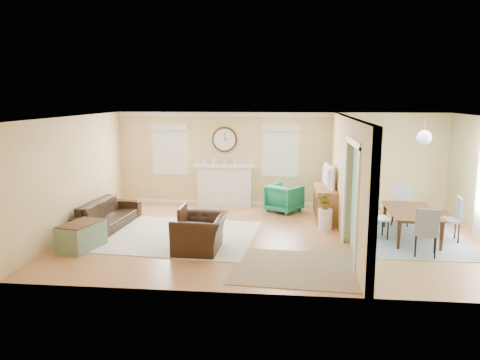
% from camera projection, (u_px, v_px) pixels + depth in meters
% --- Properties ---
extents(floor, '(9.00, 9.00, 0.00)m').
position_uv_depth(floor, '(275.00, 237.00, 10.18)').
color(floor, '#AF683A').
rests_on(floor, ground).
extents(wall_back, '(9.00, 0.02, 2.60)m').
position_uv_depth(wall_back, '(279.00, 160.00, 12.89)').
color(wall_back, tan).
rests_on(wall_back, ground).
extents(wall_front, '(9.00, 0.02, 2.60)m').
position_uv_depth(wall_front, '(271.00, 213.00, 7.02)').
color(wall_front, tan).
rests_on(wall_front, ground).
extents(wall_left, '(0.02, 6.00, 2.60)m').
position_uv_depth(wall_left, '(74.00, 175.00, 10.41)').
color(wall_left, tan).
rests_on(wall_left, ground).
extents(ceiling, '(9.00, 6.00, 0.02)m').
position_uv_depth(ceiling, '(277.00, 117.00, 9.73)').
color(ceiling, white).
rests_on(ceiling, wall_back).
extents(partition, '(0.17, 6.00, 2.60)m').
position_uv_depth(partition, '(346.00, 175.00, 10.07)').
color(partition, tan).
rests_on(partition, ground).
extents(fireplace, '(1.70, 0.30, 1.17)m').
position_uv_depth(fireplace, '(224.00, 185.00, 13.05)').
color(fireplace, white).
rests_on(fireplace, ground).
extents(wall_clock, '(0.70, 0.07, 0.70)m').
position_uv_depth(wall_clock, '(225.00, 140.00, 12.91)').
color(wall_clock, '#401E0F').
rests_on(wall_clock, wall_back).
extents(window_left, '(1.05, 0.13, 1.42)m').
position_uv_depth(window_left, '(170.00, 146.00, 13.09)').
color(window_left, white).
rests_on(window_left, wall_back).
extents(window_right, '(1.05, 0.13, 1.42)m').
position_uv_depth(window_right, '(281.00, 147.00, 12.78)').
color(window_right, white).
rests_on(window_right, wall_back).
extents(pendant, '(0.30, 0.30, 0.55)m').
position_uv_depth(pendant, '(424.00, 138.00, 9.50)').
color(pendant, gold).
rests_on(pendant, ceiling).
extents(rug_cream, '(3.53, 3.13, 0.02)m').
position_uv_depth(rug_cream, '(179.00, 236.00, 10.26)').
color(rug_cream, silver).
rests_on(rug_cream, floor).
extents(rug_jute, '(2.42, 2.03, 0.01)m').
position_uv_depth(rug_jute, '(298.00, 268.00, 8.33)').
color(rug_jute, '#93795E').
rests_on(rug_jute, floor).
extents(rug_grey, '(2.29, 2.87, 0.01)m').
position_uv_depth(rug_grey, '(412.00, 238.00, 10.09)').
color(rug_grey, gray).
rests_on(rug_grey, floor).
extents(sofa, '(0.96, 2.17, 0.62)m').
position_uv_depth(sofa, '(108.00, 214.00, 10.96)').
color(sofa, black).
rests_on(sofa, floor).
extents(eames_chair, '(1.00, 1.14, 0.72)m').
position_uv_depth(eames_chair, '(200.00, 233.00, 9.22)').
color(eames_chair, black).
rests_on(eames_chair, floor).
extents(green_chair, '(1.10, 1.11, 0.73)m').
position_uv_depth(green_chair, '(284.00, 198.00, 12.38)').
color(green_chair, '#117C4B').
rests_on(green_chair, floor).
extents(trunk, '(0.78, 1.05, 0.54)m').
position_uv_depth(trunk, '(81.00, 236.00, 9.36)').
color(trunk, gray).
rests_on(trunk, floor).
extents(credenza, '(0.49, 1.45, 0.80)m').
position_uv_depth(credenza, '(325.00, 203.00, 11.66)').
color(credenza, '#9E673A').
rests_on(credenza, floor).
extents(tv, '(0.26, 1.00, 0.57)m').
position_uv_depth(tv, '(325.00, 176.00, 11.55)').
color(tv, black).
rests_on(tv, credenza).
extents(garden_stool, '(0.32, 0.32, 0.48)m').
position_uv_depth(garden_stool, '(325.00, 219.00, 10.78)').
color(garden_stool, white).
rests_on(garden_stool, floor).
extents(potted_plant, '(0.38, 0.34, 0.37)m').
position_uv_depth(potted_plant, '(326.00, 201.00, 10.70)').
color(potted_plant, '#337F33').
rests_on(potted_plant, garden_stool).
extents(dining_table, '(1.04, 1.80, 0.63)m').
position_uv_depth(dining_table, '(412.00, 224.00, 10.04)').
color(dining_table, '#401E0F').
rests_on(dining_table, floor).
extents(dining_chair_n, '(0.53, 0.53, 0.97)m').
position_uv_depth(dining_chair_n, '(401.00, 202.00, 11.07)').
color(dining_chair_n, gray).
rests_on(dining_chair_n, floor).
extents(dining_chair_s, '(0.52, 0.52, 0.97)m').
position_uv_depth(dining_chair_s, '(426.00, 227.00, 8.90)').
color(dining_chair_s, gray).
rests_on(dining_chair_s, floor).
extents(dining_chair_w, '(0.46, 0.46, 0.93)m').
position_uv_depth(dining_chair_w, '(378.00, 213.00, 10.03)').
color(dining_chair_w, white).
rests_on(dining_chair_w, floor).
extents(dining_chair_e, '(0.47, 0.47, 0.95)m').
position_uv_depth(dining_chair_e, '(449.00, 215.00, 9.84)').
color(dining_chair_e, gray).
rests_on(dining_chair_e, floor).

